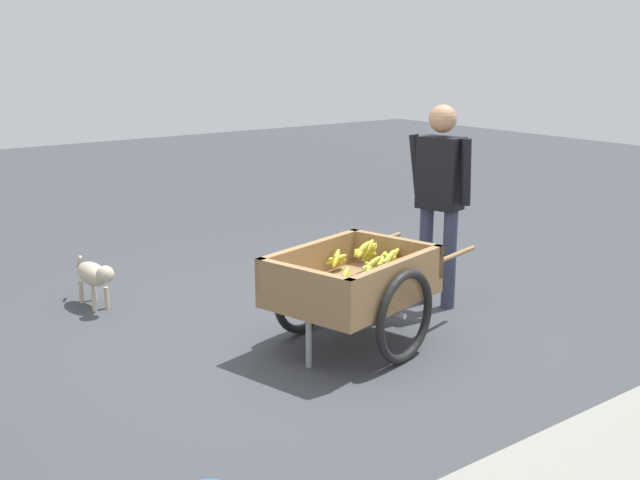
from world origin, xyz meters
The scene contains 4 objects.
ground_plane centered at (0.00, 0.00, 0.00)m, with size 24.00×24.00×0.00m, color #3D3F44.
fruit_cart centered at (-0.22, 0.34, 0.44)m, with size 1.78×1.15×0.72m.
vendor_person centered at (-1.32, 0.07, 0.97)m, with size 0.28×0.56×1.62m.
dog centered at (0.93, -1.54, 0.27)m, with size 0.19×0.67×0.40m.
Camera 1 is at (3.03, 4.28, 2.08)m, focal length 43.22 mm.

